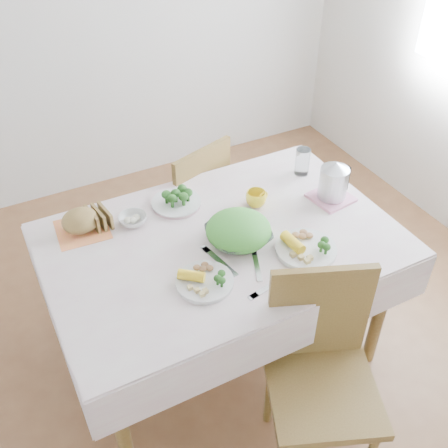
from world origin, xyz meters
name	(u,v)px	position (x,y,z in m)	size (l,w,h in m)	color
floor	(222,349)	(0.00, 0.00, 0.00)	(3.60, 3.60, 0.00)	brown
dining_table	(222,300)	(0.00, 0.00, 0.38)	(1.40, 0.90, 0.75)	brown
tablecloth	(222,239)	(0.00, 0.00, 0.76)	(1.50, 1.00, 0.01)	silver
chair_near	(323,390)	(0.09, -0.67, 0.47)	(0.42, 0.42, 0.93)	brown
chair_far	(182,202)	(0.10, 0.69, 0.47)	(0.40, 0.40, 0.88)	brown
salad_bowl	(238,236)	(0.05, -0.05, 0.79)	(0.26, 0.26, 0.06)	white
dinner_plate_left	(205,282)	(-0.18, -0.21, 0.77)	(0.23, 0.23, 0.02)	white
dinner_plate_right	(306,249)	(0.27, -0.24, 0.77)	(0.26, 0.26, 0.02)	white
broccoli_plate	(176,203)	(-0.08, 0.31, 0.77)	(0.23, 0.23, 0.02)	beige
napkin	(82,230)	(-0.52, 0.33, 0.76)	(0.22, 0.22, 0.00)	#EF8749
bread_loaf	(80,220)	(-0.52, 0.33, 0.82)	(0.16, 0.15, 0.10)	brown
fruit_bowl	(133,220)	(-0.30, 0.28, 0.78)	(0.13, 0.13, 0.04)	white
yellow_mug	(256,199)	(0.25, 0.14, 0.80)	(0.10, 0.10, 0.08)	yellow
glass_tumbler	(302,162)	(0.59, 0.27, 0.83)	(0.07, 0.07, 0.14)	white
pink_tray	(331,197)	(0.59, 0.02, 0.77)	(0.18, 0.18, 0.01)	pink
electric_kettle	(334,178)	(0.59, 0.02, 0.88)	(0.13, 0.13, 0.19)	#B2B5BA
fork_left	(220,261)	(-0.08, -0.13, 0.76)	(0.03, 0.22, 0.00)	silver
fork_right	(257,266)	(0.05, -0.22, 0.76)	(0.02, 0.18, 0.00)	silver
knife	(271,286)	(0.04, -0.34, 0.76)	(0.02, 0.20, 0.00)	silver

